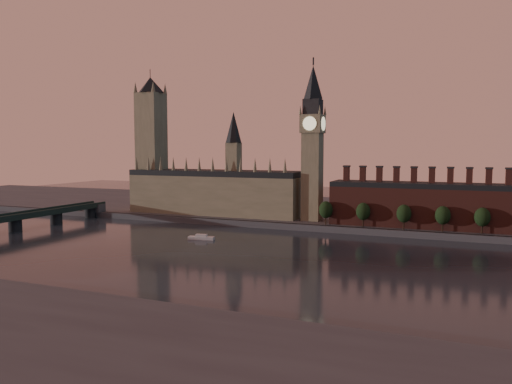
{
  "coord_description": "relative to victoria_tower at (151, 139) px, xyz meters",
  "views": [
    {
      "loc": [
        103.13,
        -209.6,
        51.76
      ],
      "look_at": [
        -7.51,
        55.0,
        26.79
      ],
      "focal_mm": 35.0,
      "sensor_mm": 36.0,
      "label": 1
    }
  ],
  "objects": [
    {
      "name": "ground",
      "position": [
        120.0,
        -115.0,
        -59.09
      ],
      "size": [
        900.0,
        900.0,
        0.0
      ],
      "primitive_type": "plane",
      "color": "black",
      "rests_on": "ground"
    },
    {
      "name": "north_bank",
      "position": [
        120.0,
        63.04,
        -57.09
      ],
      "size": [
        900.0,
        182.0,
        4.0
      ],
      "color": "#4A4A4F",
      "rests_on": "ground"
    },
    {
      "name": "palace_of_westminster",
      "position": [
        55.59,
        -0.09,
        -37.46
      ],
      "size": [
        130.0,
        30.3,
        74.0
      ],
      "color": "gray",
      "rests_on": "north_bank"
    },
    {
      "name": "victoria_tower",
      "position": [
        0.0,
        0.0,
        0.0
      ],
      "size": [
        24.0,
        24.0,
        108.0
      ],
      "color": "gray",
      "rests_on": "north_bank"
    },
    {
      "name": "big_ben",
      "position": [
        130.0,
        -5.0,
        -2.26
      ],
      "size": [
        15.0,
        15.0,
        107.0
      ],
      "color": "gray",
      "rests_on": "north_bank"
    },
    {
      "name": "chimney_block",
      "position": [
        200.0,
        -5.0,
        -41.27
      ],
      "size": [
        110.0,
        25.0,
        37.0
      ],
      "color": "#5E2A24",
      "rests_on": "north_bank"
    },
    {
      "name": "embankment_tree_0",
      "position": [
        143.64,
        -20.61,
        -45.62
      ],
      "size": [
        8.6,
        8.6,
        14.88
      ],
      "color": "black",
      "rests_on": "north_bank"
    },
    {
      "name": "embankment_tree_1",
      "position": [
        166.94,
        -20.21,
        -45.62
      ],
      "size": [
        8.6,
        8.6,
        14.88
      ],
      "color": "black",
      "rests_on": "north_bank"
    },
    {
      "name": "embankment_tree_2",
      "position": [
        191.09,
        -21.0,
        -45.62
      ],
      "size": [
        8.6,
        8.6,
        14.88
      ],
      "color": "black",
      "rests_on": "north_bank"
    },
    {
      "name": "embankment_tree_3",
      "position": [
        212.65,
        -20.44,
        -45.62
      ],
      "size": [
        8.6,
        8.6,
        14.88
      ],
      "color": "black",
      "rests_on": "north_bank"
    },
    {
      "name": "embankment_tree_4",
      "position": [
        233.44,
        -19.71,
        -45.62
      ],
      "size": [
        8.6,
        8.6,
        14.88
      ],
      "color": "black",
      "rests_on": "north_bank"
    },
    {
      "name": "river_boat",
      "position": [
        85.69,
        -77.01,
        -57.94
      ],
      "size": [
        15.51,
        7.35,
        2.99
      ],
      "rotation": [
        0.0,
        0.0,
        0.21
      ],
      "color": "silver",
      "rests_on": "ground"
    }
  ]
}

